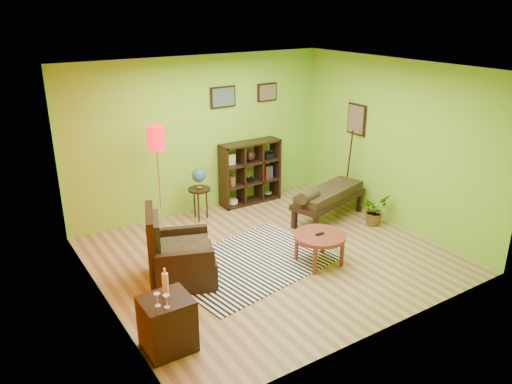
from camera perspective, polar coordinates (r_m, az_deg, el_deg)
ground at (r=7.71m, az=1.73°, el=-7.23°), size 5.00×5.00×0.00m
room_shell at (r=7.01m, az=1.19°, el=5.72°), size 5.04×4.54×2.82m
zebra_rug at (r=7.49m, az=-0.80°, el=-8.09°), size 2.62×2.03×0.01m
coffee_table at (r=7.37m, az=7.28°, el=-5.29°), size 0.76×0.76×0.49m
armchair at (r=7.00m, az=-8.97°, el=-7.63°), size 1.12×1.11×1.07m
side_cabinet at (r=5.76m, az=-10.10°, el=-14.57°), size 0.54×0.49×0.95m
floor_lamp at (r=8.00m, az=-11.29°, el=4.96°), size 0.28×0.28×1.84m
globe_table at (r=8.72m, az=-6.54°, el=1.25°), size 0.39×0.39×0.95m
cube_shelf at (r=9.50m, az=-0.59°, el=2.26°), size 1.20×0.35×1.20m
bench at (r=8.80m, az=8.18°, el=-0.45°), size 1.65×0.95×0.72m
potted_plant at (r=8.90m, az=13.32°, el=-2.36°), size 0.58×0.62×0.41m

